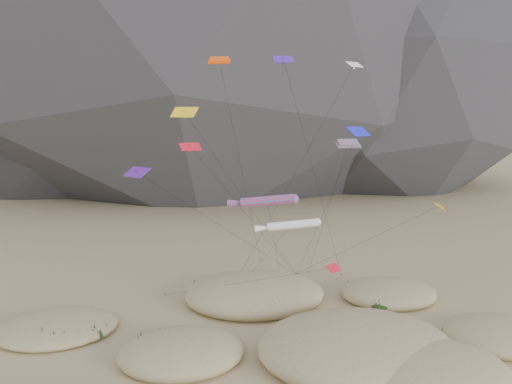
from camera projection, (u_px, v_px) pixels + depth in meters
ground at (313, 377)px, 41.28m from camera, size 500.00×500.00×0.00m
dunes at (296, 342)px, 45.89m from camera, size 53.63×38.59×4.31m
dune_grass at (281, 347)px, 44.87m from camera, size 43.70×29.42×1.60m
kite_stakes at (264, 281)px, 64.47m from camera, size 23.62×4.34×0.30m
rainbow_tube_kite at (265, 201)px, 52.20m from camera, size 8.64×12.86×13.41m
white_tube_kite at (289, 225)px, 50.40m from camera, size 6.83×13.92×11.15m
orange_parafoil at (220, 65)px, 52.52m from camera, size 8.33×11.90×27.58m
multi_parafoil at (348, 146)px, 50.70m from camera, size 2.56×15.33×19.09m
delta_kites at (276, 150)px, 49.11m from camera, size 32.99×18.97×27.19m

